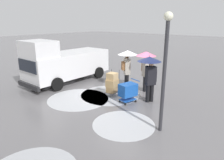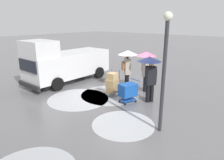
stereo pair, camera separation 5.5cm
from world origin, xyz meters
The scene contains 11 objects.
ground_plane centered at (0.00, 0.00, 0.00)m, with size 90.00×90.00×0.00m, color slate.
slush_patch_near_cluster centered at (-1.77, 2.40, 0.00)m, with size 2.26×2.26×0.01m, color silver.
slush_patch_mid_street centered at (1.38, 1.78, 0.00)m, with size 2.89×2.89×0.01m, color silver.
slush_patch_far_side centered at (0.58, 0.35, 0.00)m, with size 2.96×2.96×0.01m, color #ADAFB5.
cargo_van_parked_right centered at (4.12, 0.33, 1.18)m, with size 2.22×5.35×2.60m.
shopping_cart_vendor centered at (-0.69, 0.61, 0.57)m, with size 0.75×0.94×1.02m.
hand_dolly_boxes centered at (0.35, 0.46, 0.66)m, with size 0.59×0.76×1.32m.
pedestrian_pink_side centered at (-1.38, -0.04, 1.58)m, with size 1.04×1.04×2.15m.
pedestrian_black_side centered at (0.47, -0.92, 1.57)m, with size 1.04×1.04×2.15m.
pedestrian_white_side centered at (-0.52, -1.22, 1.57)m, with size 1.04×1.04×2.15m.
street_lamp centered at (-2.98, 1.95, 2.37)m, with size 0.28×0.28×3.86m.
Camera 2 is at (-5.67, 7.73, 3.61)m, focal length 32.62 mm.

